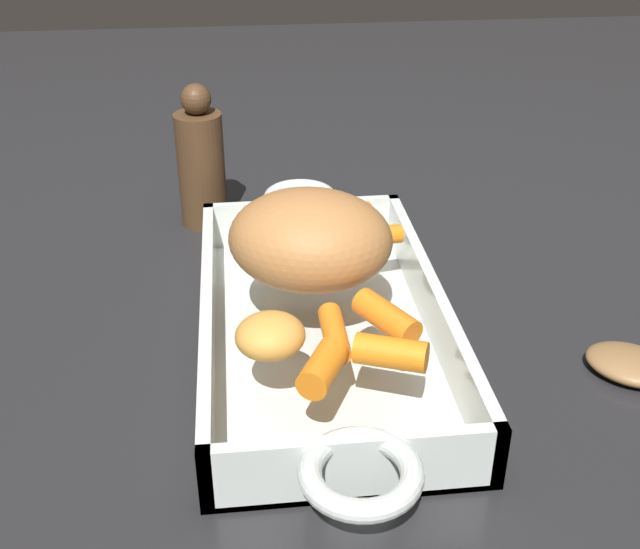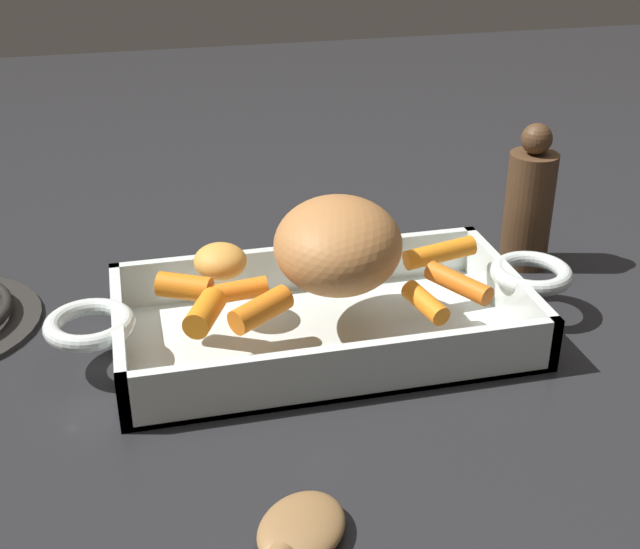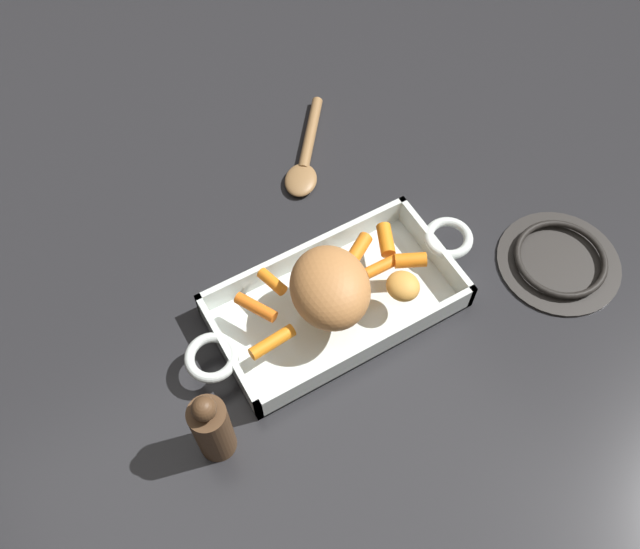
{
  "view_description": "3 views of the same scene",
  "coord_description": "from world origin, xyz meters",
  "px_view_note": "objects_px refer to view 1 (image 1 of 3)",
  "views": [
    {
      "loc": [
        0.54,
        -0.06,
        0.37
      ],
      "look_at": [
        -0.01,
        -0.0,
        0.06
      ],
      "focal_mm": 44.4,
      "sensor_mm": 36.0,
      "label": 1
    },
    {
      "loc": [
        0.15,
        0.63,
        0.4
      ],
      "look_at": [
        0.01,
        0.02,
        0.08
      ],
      "focal_mm": 48.02,
      "sensor_mm": 36.0,
      "label": 2
    },
    {
      "loc": [
        -0.26,
        -0.41,
        0.9
      ],
      "look_at": [
        -0.01,
        0.02,
        0.08
      ],
      "focal_mm": 38.32,
      "sensor_mm": 36.0,
      "label": 3
    }
  ],
  "objects_px": {
    "baby_carrot_center_left": "(376,236)",
    "potato_golden_large": "(270,336)",
    "baby_carrot_southeast": "(323,368)",
    "baby_carrot_northwest": "(277,218)",
    "baby_carrot_long": "(391,353)",
    "baby_carrot_short": "(342,218)",
    "baby_carrot_northeast": "(331,334)",
    "pork_roast": "(310,239)",
    "roasting_dish": "(322,325)",
    "pepper_mill": "(201,164)",
    "baby_carrot_southwest": "(387,317)"
  },
  "relations": [
    {
      "from": "baby_carrot_short",
      "to": "baby_carrot_northeast",
      "type": "xyz_separation_m",
      "value": [
        0.19,
        -0.03,
        -0.0
      ]
    },
    {
      "from": "baby_carrot_short",
      "to": "baby_carrot_center_left",
      "type": "xyz_separation_m",
      "value": [
        0.04,
        0.03,
        -0.0
      ]
    },
    {
      "from": "baby_carrot_short",
      "to": "baby_carrot_southwest",
      "type": "bearing_deg",
      "value": 3.05
    },
    {
      "from": "roasting_dish",
      "to": "baby_carrot_short",
      "type": "distance_m",
      "value": 0.12
    },
    {
      "from": "baby_carrot_northwest",
      "to": "baby_carrot_short",
      "type": "bearing_deg",
      "value": 84.98
    },
    {
      "from": "pork_roast",
      "to": "baby_carrot_northeast",
      "type": "bearing_deg",
      "value": 3.56
    },
    {
      "from": "potato_golden_large",
      "to": "baby_carrot_short",
      "type": "bearing_deg",
      "value": 158.47
    },
    {
      "from": "baby_carrot_southeast",
      "to": "baby_carrot_long",
      "type": "distance_m",
      "value": 0.05
    },
    {
      "from": "pork_roast",
      "to": "baby_carrot_short",
      "type": "xyz_separation_m",
      "value": [
        -0.1,
        0.04,
        -0.03
      ]
    },
    {
      "from": "roasting_dish",
      "to": "baby_carrot_northeast",
      "type": "height_order",
      "value": "baby_carrot_northeast"
    },
    {
      "from": "baby_carrot_southeast",
      "to": "potato_golden_large",
      "type": "distance_m",
      "value": 0.05
    },
    {
      "from": "baby_carrot_short",
      "to": "baby_carrot_northwest",
      "type": "relative_size",
      "value": 0.93
    },
    {
      "from": "baby_carrot_southwest",
      "to": "pepper_mill",
      "type": "distance_m",
      "value": 0.33
    },
    {
      "from": "pork_roast",
      "to": "pepper_mill",
      "type": "bearing_deg",
      "value": -157.92
    },
    {
      "from": "baby_carrot_northeast",
      "to": "baby_carrot_center_left",
      "type": "bearing_deg",
      "value": 158.34
    },
    {
      "from": "roasting_dish",
      "to": "baby_carrot_short",
      "type": "xyz_separation_m",
      "value": [
        -0.11,
        0.03,
        0.04
      ]
    },
    {
      "from": "roasting_dish",
      "to": "pepper_mill",
      "type": "xyz_separation_m",
      "value": [
        -0.24,
        -0.1,
        0.05
      ]
    },
    {
      "from": "baby_carrot_center_left",
      "to": "potato_golden_large",
      "type": "height_order",
      "value": "potato_golden_large"
    },
    {
      "from": "baby_carrot_short",
      "to": "baby_carrot_northwest",
      "type": "distance_m",
      "value": 0.06
    },
    {
      "from": "pork_roast",
      "to": "potato_golden_large",
      "type": "bearing_deg",
      "value": -21.26
    },
    {
      "from": "baby_carrot_northwest",
      "to": "baby_carrot_northeast",
      "type": "bearing_deg",
      "value": 7.66
    },
    {
      "from": "roasting_dish",
      "to": "baby_carrot_northwest",
      "type": "xyz_separation_m",
      "value": [
        -0.12,
        -0.03,
        0.04
      ]
    },
    {
      "from": "baby_carrot_southeast",
      "to": "baby_carrot_long",
      "type": "relative_size",
      "value": 0.93
    },
    {
      "from": "pepper_mill",
      "to": "pork_roast",
      "type": "bearing_deg",
      "value": 22.08
    },
    {
      "from": "pork_roast",
      "to": "pepper_mill",
      "type": "distance_m",
      "value": 0.24
    },
    {
      "from": "baby_carrot_northwest",
      "to": "pepper_mill",
      "type": "height_order",
      "value": "pepper_mill"
    },
    {
      "from": "roasting_dish",
      "to": "pepper_mill",
      "type": "bearing_deg",
      "value": -157.58
    },
    {
      "from": "potato_golden_large",
      "to": "baby_carrot_long",
      "type": "bearing_deg",
      "value": 73.76
    },
    {
      "from": "baby_carrot_short",
      "to": "potato_golden_large",
      "type": "height_order",
      "value": "potato_golden_large"
    },
    {
      "from": "pork_roast",
      "to": "baby_carrot_southeast",
      "type": "height_order",
      "value": "pork_roast"
    },
    {
      "from": "baby_carrot_long",
      "to": "baby_carrot_center_left",
      "type": "height_order",
      "value": "baby_carrot_long"
    },
    {
      "from": "pork_roast",
      "to": "baby_carrot_center_left",
      "type": "distance_m",
      "value": 0.09
    },
    {
      "from": "baby_carrot_northwest",
      "to": "baby_carrot_long",
      "type": "bearing_deg",
      "value": 15.74
    },
    {
      "from": "baby_carrot_short",
      "to": "baby_carrot_northwest",
      "type": "bearing_deg",
      "value": -95.02
    },
    {
      "from": "baby_carrot_center_left",
      "to": "potato_golden_large",
      "type": "xyz_separation_m",
      "value": [
        0.16,
        -0.1,
        0.01
      ]
    },
    {
      "from": "baby_carrot_long",
      "to": "baby_carrot_center_left",
      "type": "distance_m",
      "value": 0.18
    },
    {
      "from": "pork_roast",
      "to": "baby_carrot_long",
      "type": "xyz_separation_m",
      "value": [
        0.12,
        0.04,
        -0.03
      ]
    },
    {
      "from": "pork_roast",
      "to": "baby_carrot_southeast",
      "type": "bearing_deg",
      "value": -2.26
    },
    {
      "from": "roasting_dish",
      "to": "baby_carrot_long",
      "type": "height_order",
      "value": "baby_carrot_long"
    },
    {
      "from": "baby_carrot_southwest",
      "to": "baby_carrot_northeast",
      "type": "distance_m",
      "value": 0.04
    },
    {
      "from": "baby_carrot_southeast",
      "to": "baby_carrot_center_left",
      "type": "xyz_separation_m",
      "value": [
        -0.19,
        0.07,
        -0.0
      ]
    },
    {
      "from": "baby_carrot_short",
      "to": "baby_carrot_center_left",
      "type": "distance_m",
      "value": 0.05
    },
    {
      "from": "baby_carrot_southeast",
      "to": "baby_carrot_center_left",
      "type": "relative_size",
      "value": 0.98
    },
    {
      "from": "baby_carrot_southwest",
      "to": "pepper_mill",
      "type": "xyz_separation_m",
      "value": [
        -0.3,
        -0.14,
        0.01
      ]
    },
    {
      "from": "baby_carrot_southwest",
      "to": "pepper_mill",
      "type": "bearing_deg",
      "value": -155.18
    },
    {
      "from": "baby_carrot_short",
      "to": "pepper_mill",
      "type": "relative_size",
      "value": 0.42
    },
    {
      "from": "pork_roast",
      "to": "baby_carrot_center_left",
      "type": "xyz_separation_m",
      "value": [
        -0.06,
        0.06,
        -0.03
      ]
    },
    {
      "from": "pork_roast",
      "to": "potato_golden_large",
      "type": "height_order",
      "value": "pork_roast"
    },
    {
      "from": "baby_carrot_northwest",
      "to": "baby_carrot_long",
      "type": "height_order",
      "value": "baby_carrot_long"
    },
    {
      "from": "baby_carrot_northwest",
      "to": "roasting_dish",
      "type": "bearing_deg",
      "value": 13.46
    }
  ]
}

